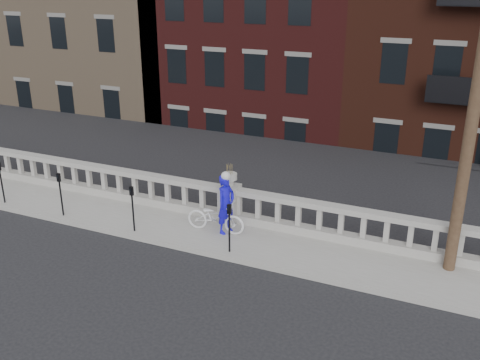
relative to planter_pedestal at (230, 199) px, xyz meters
The scene contains 11 objects.
ground 4.04m from the planter_pedestal, 90.00° to the right, with size 120.00×120.00×0.00m, color black.
sidewalk 1.21m from the planter_pedestal, 90.00° to the right, with size 32.00×2.20×0.15m, color gray.
balustrade 0.19m from the planter_pedestal, ahead, with size 28.00×0.34×1.03m.
planter_pedestal is the anchor object (origin of this frame).
lower_level 19.19m from the planter_pedestal, 88.31° to the left, with size 80.00×44.00×20.80m.
parking_meter_a 7.39m from the planter_pedestal, 165.90° to the right, with size 0.10×0.09×1.36m.
parking_meter_b 5.09m from the planter_pedestal, 159.29° to the right, with size 0.10×0.09×1.36m.
parking_meter_c 2.83m from the planter_pedestal, 140.35° to the right, with size 0.10×0.09×1.36m.
parking_meter_d 1.99m from the planter_pedestal, 65.08° to the right, with size 0.10×0.09×1.36m.
bicycle 0.90m from the planter_pedestal, 92.17° to the right, with size 0.60×1.71×0.90m, color white.
cyclist 0.83m from the planter_pedestal, 72.05° to the right, with size 0.62×0.41×1.71m, color #160DD1.
Camera 1 is at (6.22, -9.16, 6.98)m, focal length 40.00 mm.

